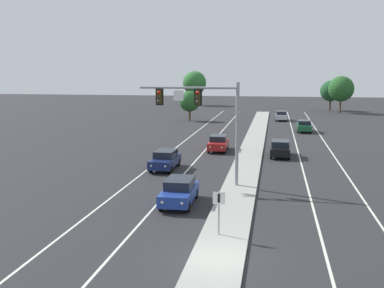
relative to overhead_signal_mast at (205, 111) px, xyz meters
name	(u,v)px	position (x,y,z in m)	size (l,w,h in m)	color
ground_plane	(217,261)	(2.48, -13.03, -5.32)	(260.00, 260.00, 0.00)	#28282B
median_island	(245,171)	(2.48, 4.97, -5.25)	(2.40, 110.00, 0.15)	#9E9B93
lane_stripe_oncoming_center	(201,155)	(-2.22, 11.97, -5.32)	(0.14, 100.00, 0.01)	silver
lane_stripe_receding_center	(300,158)	(7.18, 11.97, -5.32)	(0.14, 100.00, 0.01)	silver
edge_stripe_left	(168,154)	(-5.52, 11.97, -5.32)	(0.14, 100.00, 0.01)	silver
edge_stripe_right	(336,159)	(10.48, 11.97, -5.32)	(0.14, 100.00, 0.01)	silver
overhead_signal_mast	(205,111)	(0.00, 0.00, 0.00)	(7.01, 0.44, 7.20)	gray
median_sign_post	(219,206)	(2.20, -10.18, -3.73)	(0.60, 0.10, 2.20)	gray
car_oncoming_blue	(179,191)	(-0.88, -4.85, -4.50)	(1.86, 4.49, 1.58)	navy
car_oncoming_navy	(165,160)	(-4.11, 4.97, -4.50)	(1.88, 4.49, 1.58)	#141E4C
car_oncoming_red	(218,143)	(-0.86, 14.72, -4.50)	(1.89, 4.50, 1.58)	maroon
car_receding_black	(280,148)	(5.35, 12.51, -4.50)	(1.87, 4.49, 1.58)	black
car_receding_green	(304,126)	(8.66, 31.44, -4.50)	(1.91, 4.51, 1.58)	#195633
car_receding_silver	(281,116)	(5.79, 45.39, -4.50)	(1.84, 4.48, 1.58)	#B7B7BC
tree_far_left_c	(190,101)	(-8.93, 42.44, -2.16)	(3.35, 3.35, 4.85)	#4C3823
tree_far_right_a	(331,91)	(15.80, 66.78, -1.35)	(4.21, 4.21, 6.09)	#4C3823
tree_far_right_b	(341,89)	(17.14, 61.59, -0.70)	(4.89, 4.89, 7.08)	#4C3823
tree_far_left_b	(195,83)	(-14.00, 76.38, -0.10)	(5.52, 5.52, 7.99)	#4C3823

